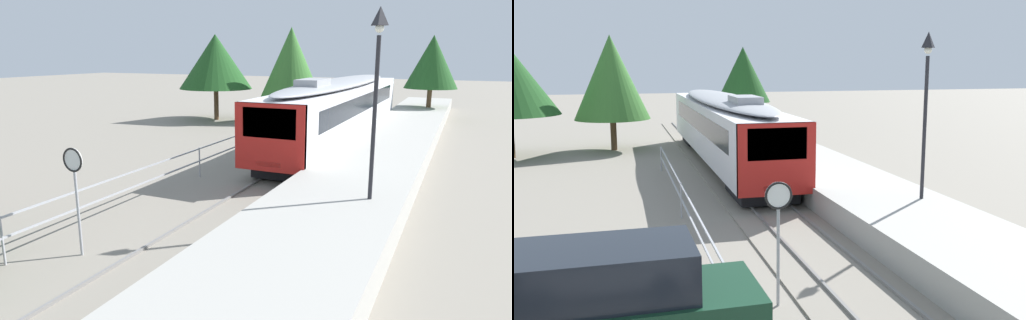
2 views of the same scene
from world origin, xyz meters
The scene contains 10 objects.
ground_plane centered at (-3.00, 22.00, 0.00)m, with size 160.00×160.00×0.00m, color gray.
track_rails centered at (0.00, 22.00, 0.03)m, with size 3.20×60.00×0.14m.
commuter_train centered at (0.00, 30.69, 2.15)m, with size 2.82×20.49×3.74m.
station_platform centered at (3.25, 22.00, 0.45)m, with size 3.90×60.00×0.90m, color #A8A59E.
platform_lamp_mid_platform centered at (4.23, 18.15, 4.62)m, with size 0.34×0.34×5.35m.
speed_limit_sign centered at (-2.03, 13.19, 2.12)m, with size 0.61×0.10×2.81m.
carpark_fence centered at (-3.30, 12.00, 0.91)m, with size 0.06×36.06×1.25m.
tree_behind_carpark centered at (-5.55, 37.69, 4.39)m, with size 4.48×4.48×6.91m.
tree_behind_station_far centered at (3.79, 43.54, 4.37)m, with size 3.98×3.98×6.40m.
tree_distant_left centered at (-11.09, 36.18, 4.41)m, with size 5.56×5.56×6.45m.
Camera 1 is at (6.55, 5.19, 5.02)m, focal length 32.22 mm.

